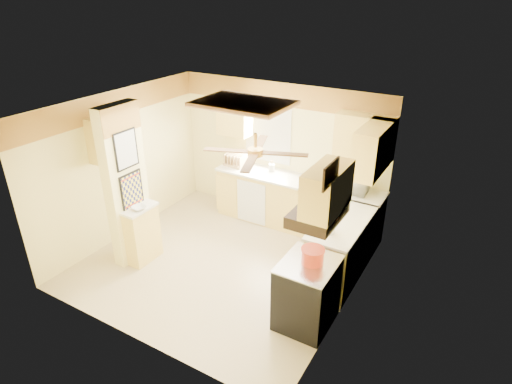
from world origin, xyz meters
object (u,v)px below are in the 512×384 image
Objects in this scene: bowl at (139,208)px; dutch_oven at (313,256)px; stove at (307,293)px; microwave at (353,184)px; kettle at (330,227)px.

dutch_oven is (2.78, 0.08, 0.05)m from bowl.
stove is 0.56m from dutch_oven.
microwave is 2.31× the size of kettle.
stove is 4.38× the size of bowl.
microwave is 1.42m from kettle.
stove is 2.80m from bowl.
bowl is 0.98× the size of kettle.
stove is at bearing -128.03° from dutch_oven.
stove is 3.11× the size of dutch_oven.
bowl is (-2.75, -0.05, 0.51)m from stove.
stove is 4.27× the size of kettle.
kettle is at bearing 94.53° from dutch_oven.
bowl is (-2.56, -2.21, -0.11)m from microwave.
kettle reaches higher than dutch_oven.
bowl is at bearing -178.30° from dutch_oven.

